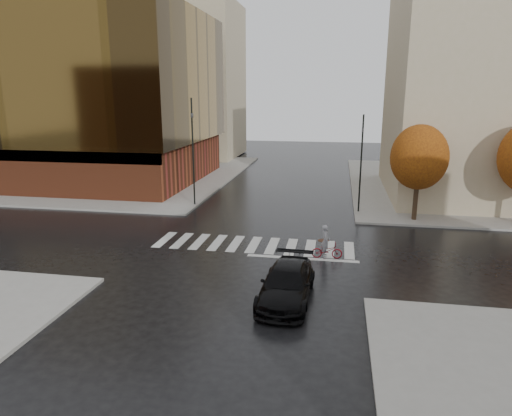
{
  "coord_description": "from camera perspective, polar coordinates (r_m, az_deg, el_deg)",
  "views": [
    {
      "loc": [
        4.64,
        -24.45,
        8.63
      ],
      "look_at": [
        -0.02,
        1.4,
        2.0
      ],
      "focal_mm": 32.0,
      "sensor_mm": 36.0,
      "label": 1
    }
  ],
  "objects": [
    {
      "name": "building_ne_tan",
      "position": [
        43.25,
        27.63,
        13.3
      ],
      "size": [
        16.0,
        16.0,
        18.0
      ],
      "primitive_type": "cube",
      "color": "tan",
      "rests_on": "sidewalk_ne"
    },
    {
      "name": "traffic_light_nw",
      "position": [
        35.39,
        -7.92,
        7.98
      ],
      "size": [
        0.22,
        0.18,
        8.15
      ],
      "rotation": [
        0.0,
        0.0,
        -1.5
      ],
      "color": "black",
      "rests_on": "sidewalk_nw"
    },
    {
      "name": "fire_hydrant",
      "position": [
        38.3,
        -12.51,
        1.62
      ],
      "size": [
        0.25,
        0.25,
        0.7
      ],
      "color": "#CECB0C",
      "rests_on": "sidewalk_nw"
    },
    {
      "name": "office_glass",
      "position": [
        50.11,
        -22.47,
        12.73
      ],
      "size": [
        27.0,
        19.0,
        16.0
      ],
      "color": "brown",
      "rests_on": "sidewalk_nw"
    },
    {
      "name": "building_nw_far",
      "position": [
        64.84,
        -8.65,
        15.36
      ],
      "size": [
        14.0,
        12.0,
        20.0
      ],
      "primitive_type": "cube",
      "color": "tan",
      "rests_on": "sidewalk_nw"
    },
    {
      "name": "manhole",
      "position": [
        27.83,
        8.42,
        -4.05
      ],
      "size": [
        0.82,
        0.82,
        0.01
      ],
      "primitive_type": "cylinder",
      "rotation": [
        0.0,
        0.0,
        0.26
      ],
      "color": "#402517",
      "rests_on": "ground"
    },
    {
      "name": "traffic_light_ne",
      "position": [
        33.79,
        13.03,
        6.15
      ],
      "size": [
        0.14,
        0.18,
        7.03
      ],
      "rotation": [
        0.0,
        0.0,
        3.14
      ],
      "color": "black",
      "rests_on": "sidewalk_ne"
    },
    {
      "name": "tree_ne_a",
      "position": [
        32.56,
        19.72,
        5.98
      ],
      "size": [
        3.8,
        3.8,
        6.5
      ],
      "color": "black",
      "rests_on": "sidewalk_ne"
    },
    {
      "name": "crosswalk",
      "position": [
        26.8,
        -0.29,
        -4.6
      ],
      "size": [
        12.0,
        3.0,
        0.01
      ],
      "primitive_type": "cube",
      "color": "silver",
      "rests_on": "ground"
    },
    {
      "name": "cyclist",
      "position": [
        24.78,
        8.8,
        -4.84
      ],
      "size": [
        1.66,
        0.68,
        1.85
      ],
      "rotation": [
        0.0,
        0.0,
        1.64
      ],
      "color": "maroon",
      "rests_on": "ground"
    },
    {
      "name": "sedan",
      "position": [
        19.72,
        3.87,
        -9.44
      ],
      "size": [
        2.29,
        5.2,
        1.49
      ],
      "primitive_type": "imported",
      "rotation": [
        0.0,
        0.0,
        -0.04
      ],
      "color": "black",
      "rests_on": "ground"
    },
    {
      "name": "ground",
      "position": [
        26.34,
        -0.49,
        -4.96
      ],
      "size": [
        120.0,
        120.0,
        0.0
      ],
      "primitive_type": "plane",
      "color": "black",
      "rests_on": "ground"
    },
    {
      "name": "sidewalk_nw",
      "position": [
        52.88,
        -18.99,
        4.08
      ],
      "size": [
        30.0,
        30.0,
        0.15
      ],
      "primitive_type": "cube",
      "color": "gray",
      "rests_on": "ground"
    }
  ]
}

